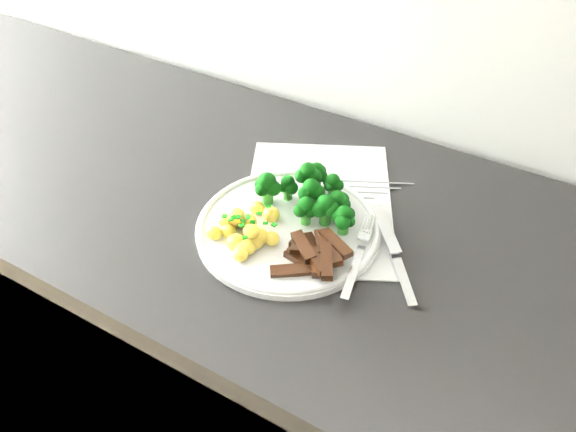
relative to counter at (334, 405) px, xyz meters
The scene contains 8 objects.
counter is the anchor object (origin of this frame).
recipe_paper 0.44m from the counter, 147.07° to the left, with size 0.34×0.38×0.00m.
plate 0.45m from the counter, 160.67° to the right, with size 0.27×0.27×0.02m.
broccoli 0.48m from the counter, 163.19° to the left, with size 0.17×0.12×0.06m.
potatoes 0.48m from the counter, 148.62° to the right, with size 0.10×0.11×0.04m.
beef_strips 0.46m from the counter, 104.85° to the right, with size 0.09×0.11×0.03m.
fork 0.45m from the counter, 53.07° to the right, with size 0.05×0.17×0.02m.
knife 0.45m from the counter, 12.56° to the right, with size 0.13×0.16×0.02m.
Camera 1 is at (0.18, 1.10, 1.45)m, focal length 37.17 mm.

